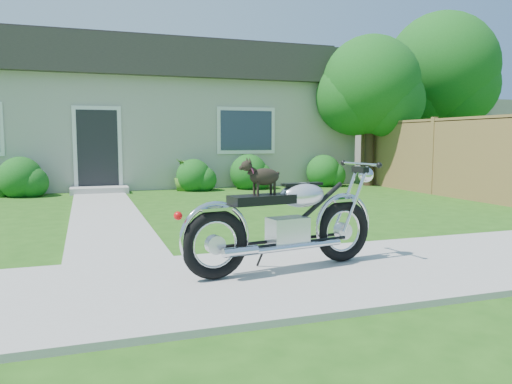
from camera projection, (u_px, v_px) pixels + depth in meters
ground at (284, 278)px, 4.93m from camera, size 80.00×80.00×0.00m
sidewalk at (284, 276)px, 4.93m from camera, size 24.00×2.20×0.04m
walkway at (105, 213)px, 9.14m from camera, size 1.20×8.00×0.03m
house at (143, 114)px, 15.98m from camera, size 12.60×7.03×4.50m
fence at (433, 156)px, 12.27m from camera, size 0.12×6.62×1.90m
tree_near at (376, 90)px, 14.34m from camera, size 2.85×2.82×4.33m
tree_far at (446, 73)px, 16.22m from camera, size 3.56×3.56×5.46m
shrub_row at (176, 176)px, 13.01m from camera, size 10.91×1.03×1.03m
potted_plant_left at (0, 183)px, 11.73m from camera, size 0.68×0.73×0.65m
potted_plant_right at (183, 175)px, 13.12m from camera, size 0.55×0.55×0.85m
motorcycle_with_dog at (288, 221)px, 5.04m from camera, size 2.22×0.68×1.12m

